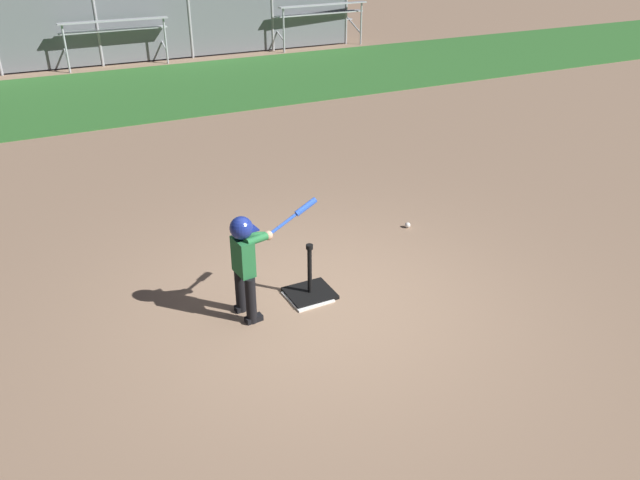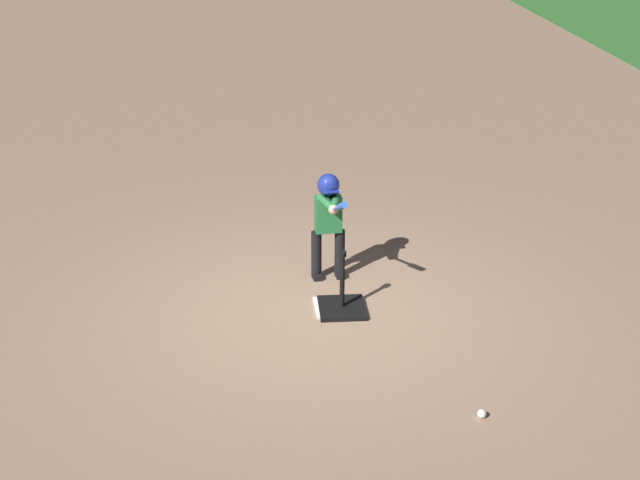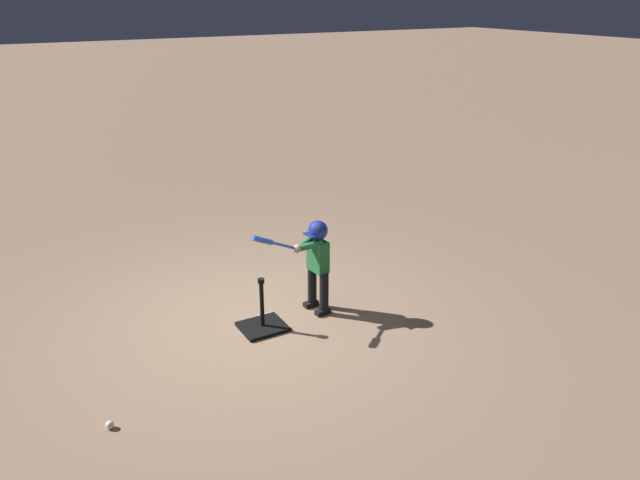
% 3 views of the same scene
% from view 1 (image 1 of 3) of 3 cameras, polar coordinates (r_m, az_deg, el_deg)
% --- Properties ---
extents(ground_plane, '(90.00, 90.00, 0.00)m').
position_cam_1_polar(ground_plane, '(6.75, 0.21, -5.90)').
color(ground_plane, '#93755B').
extents(grass_outfield_strip, '(56.00, 5.44, 0.02)m').
position_cam_1_polar(grass_outfield_strip, '(15.91, -17.14, 12.74)').
color(grass_outfield_strip, '#33702D').
rests_on(grass_outfield_strip, ground_plane).
extents(backstop_fence, '(15.66, 0.08, 2.18)m').
position_cam_1_polar(backstop_fence, '(19.03, -19.75, 18.12)').
color(backstop_fence, '#9E9EA3').
rests_on(backstop_fence, ground_plane).
extents(home_plate, '(0.46, 0.46, 0.02)m').
position_cam_1_polar(home_plate, '(6.86, -1.12, -5.22)').
color(home_plate, white).
rests_on(home_plate, ground_plane).
extents(batting_tee, '(0.50, 0.45, 0.62)m').
position_cam_1_polar(batting_tee, '(6.87, -0.94, -4.54)').
color(batting_tee, black).
rests_on(batting_tee, ground_plane).
extents(batter_child, '(0.98, 0.36, 1.16)m').
position_cam_1_polar(batter_child, '(6.25, -6.76, -1.30)').
color(batter_child, black).
rests_on(batter_child, ground_plane).
extents(baseball, '(0.07, 0.07, 0.07)m').
position_cam_1_polar(baseball, '(8.45, 8.02, 1.36)').
color(baseball, white).
rests_on(baseball, ground_plane).
extents(bleachers_right_center, '(2.92, 2.34, 1.30)m').
position_cam_1_polar(bleachers_right_center, '(19.69, -18.63, 17.04)').
color(bleachers_right_center, '#ADAFB7').
rests_on(bleachers_right_center, ground_plane).
extents(bleachers_left_center, '(3.21, 2.50, 1.36)m').
position_cam_1_polar(bleachers_left_center, '(21.66, -1.12, 19.27)').
color(bleachers_left_center, '#ADAFB7').
rests_on(bleachers_left_center, ground_plane).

